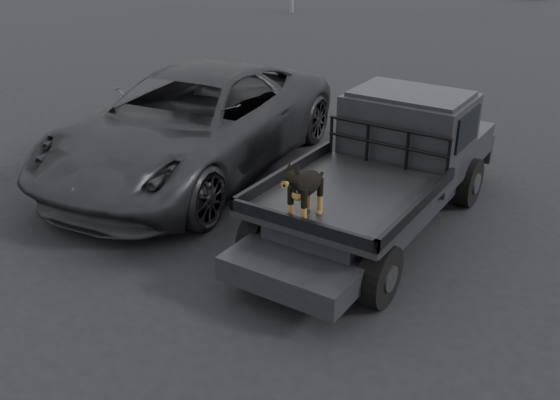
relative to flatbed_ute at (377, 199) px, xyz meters
The scene contains 6 objects.
ground 1.60m from the flatbed_ute, 99.12° to the right, with size 120.00×120.00×0.00m, color black.
flatbed_ute is the anchor object (origin of this frame).
ute_cab 1.31m from the flatbed_ute, 90.00° to the left, with size 1.72×1.30×0.88m, color black, non-canonical shape.
headache_rack 0.76m from the flatbed_ute, 90.00° to the left, with size 1.80×0.08×0.55m, color black, non-canonical shape.
dog 2.01m from the flatbed_ute, 93.36° to the right, with size 0.32×0.60×0.74m, color black, non-canonical shape.
parked_suv 3.61m from the flatbed_ute, behind, with size 2.89×6.26×1.74m, color #2A2A2F.
Camera 1 is at (3.43, -5.92, 4.23)m, focal length 40.00 mm.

